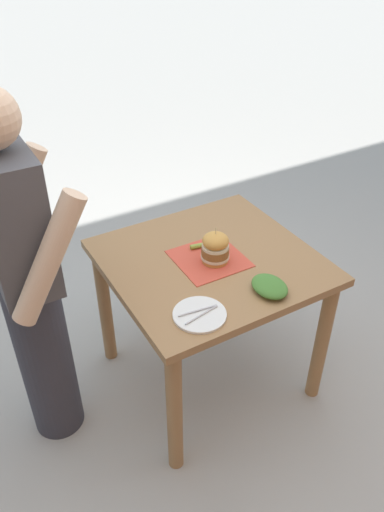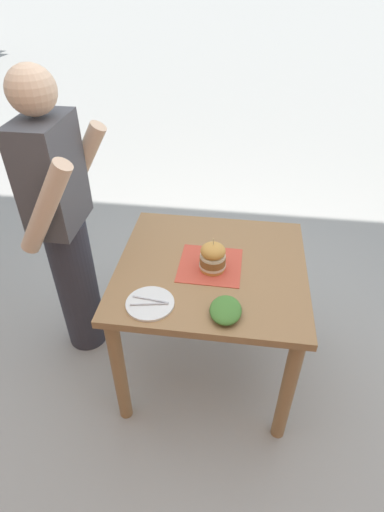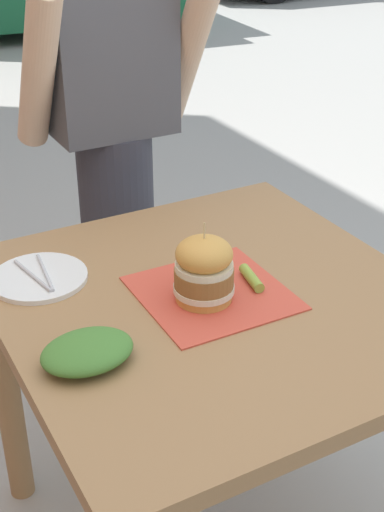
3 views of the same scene
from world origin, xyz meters
name	(u,v)px [view 3 (image 3 of 3)]	position (x,y,z in m)	size (l,w,h in m)	color
patio_table	(213,346)	(0.00, 0.00, 0.65)	(0.91, 0.95, 0.79)	#9E7247
serving_paper	(212,293)	(0.00, 0.01, 0.79)	(0.31, 0.31, 0.00)	#D64C38
sandwich	(204,269)	(-0.03, -0.01, 0.87)	(0.13, 0.13, 0.18)	gold
pickle_spear	(252,279)	(0.10, 0.00, 0.81)	(0.02, 0.02, 0.10)	#8EA83D
side_plate_with_forks	(39,277)	(-0.32, 0.25, 0.80)	(0.22, 0.22, 0.02)	white
side_salad	(87,351)	(-0.33, -0.09, 0.81)	(0.18, 0.14, 0.05)	#477F33
diner_across_table	(114,137)	(0.11, 0.81, 0.88)	(0.55, 0.35, 1.69)	#33333D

